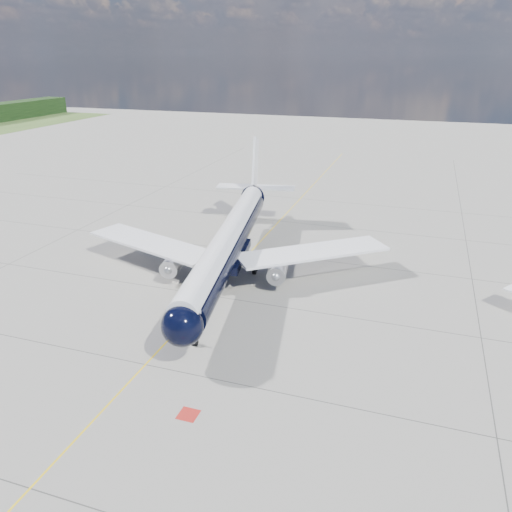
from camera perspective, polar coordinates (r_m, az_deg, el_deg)
name	(u,v)px	position (r m, az deg, el deg)	size (l,w,h in m)	color
ground	(261,240)	(77.10, 0.63, 1.82)	(320.00, 320.00, 0.00)	gray
taxiway_centerline	(251,252)	(72.67, -0.59, 0.52)	(0.16, 160.00, 0.01)	#E3B90B
red_marking	(188,414)	(42.27, -7.75, -17.51)	(1.60, 1.60, 0.01)	maroon
main_airliner	(230,240)	(64.53, -2.99, 1.88)	(40.47, 49.78, 14.45)	black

